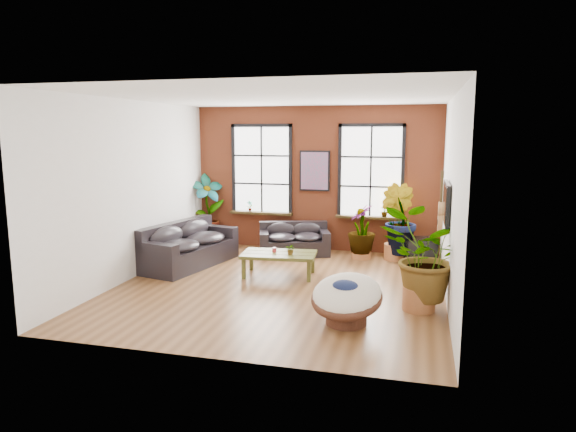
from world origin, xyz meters
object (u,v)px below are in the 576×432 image
Objects in this scene: papasan_chair at (347,297)px; coffee_table at (279,256)px; sofa_left at (188,246)px; sofa_back at (294,240)px.

coffee_table is at bearing 137.38° from papasan_chair.
coffee_table is (2.15, -0.31, -0.01)m from sofa_left.
sofa_back is at bearing 124.70° from papasan_chair.
papasan_chair is at bearing -111.31° from sofa_left.
coffee_table is at bearing -103.81° from sofa_back.
sofa_back is 4.58m from papasan_chair.
sofa_back is 0.71× the size of sofa_left.
papasan_chair reaches higher than sofa_back.
sofa_left reaches higher than sofa_back.
sofa_left is at bearing -160.02° from sofa_back.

